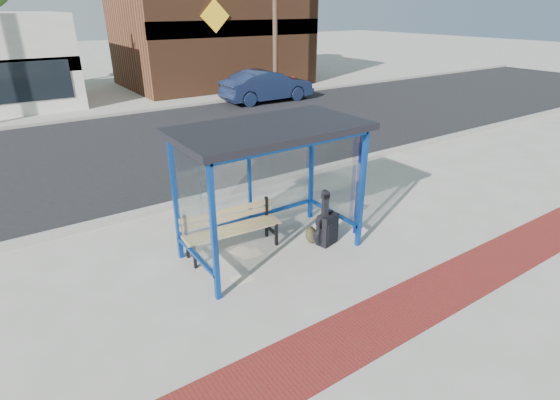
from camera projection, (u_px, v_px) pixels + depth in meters
ground at (272, 251)px, 8.26m from camera, size 120.00×120.00×0.00m
brick_paver_strip at (370, 327)px, 6.30m from camera, size 60.00×1.00×0.01m
curb_near at (205, 197)px, 10.43m from camera, size 60.00×0.25×0.12m
street_asphalt at (138, 147)px, 14.31m from camera, size 60.00×10.00×0.00m
curb_far at (99, 116)px, 18.14m from camera, size 60.00×0.25×0.12m
far_sidewalk at (89, 109)px, 19.60m from camera, size 60.00×4.00×0.01m
bus_shelter at (268, 145)px, 7.47m from camera, size 3.30×1.80×2.42m
storefront_brown at (212, 26)px, 25.05m from camera, size 10.00×7.08×6.40m
utility_pole_east at (275, 9)px, 21.34m from camera, size 1.60×0.24×8.00m
bench at (231, 227)px, 8.11m from camera, size 1.87×0.59×0.87m
guitar_bag at (324, 227)px, 8.30m from camera, size 0.41×0.17×1.09m
suitcase at (327, 229)px, 8.39m from camera, size 0.44×0.34×0.68m
backpack at (312, 236)px, 8.48m from camera, size 0.34×0.32×0.34m
sign_post at (359, 179)px, 8.43m from camera, size 0.12×0.26×2.12m
newspaper_a at (242, 251)px, 8.24m from camera, size 0.42×0.47×0.01m
newspaper_b at (243, 279)px, 7.42m from camera, size 0.35×0.27×0.01m
newspaper_c at (251, 253)px, 8.17m from camera, size 0.41×0.34×0.01m
parked_car at (267, 86)px, 20.94m from camera, size 4.53×1.64×1.48m
fire_hydrant at (293, 83)px, 23.42m from camera, size 0.37×0.25×0.83m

